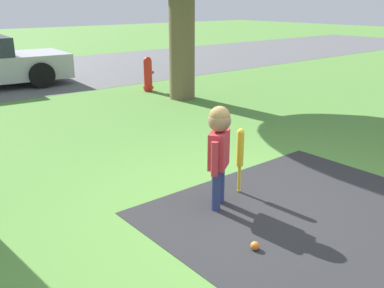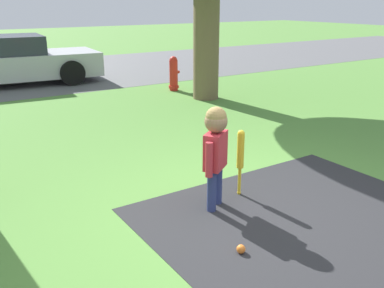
{
  "view_description": "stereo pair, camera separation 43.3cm",
  "coord_description": "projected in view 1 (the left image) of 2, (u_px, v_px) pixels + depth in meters",
  "views": [
    {
      "loc": [
        -2.85,
        -2.27,
        1.92
      ],
      "look_at": [
        -0.25,
        0.9,
        0.54
      ],
      "focal_mm": 40.0,
      "sensor_mm": 36.0,
      "label": 1
    },
    {
      "loc": [
        -2.5,
        -2.53,
        1.92
      ],
      "look_at": [
        -0.25,
        0.9,
        0.54
      ],
      "focal_mm": 40.0,
      "sensor_mm": 36.0,
      "label": 2
    }
  ],
  "objects": [
    {
      "name": "sports_ball",
      "position": [
        255.0,
        246.0,
        3.45
      ],
      "size": [
        0.07,
        0.07,
        0.07
      ],
      "color": "orange",
      "rests_on": "ground"
    },
    {
      "name": "fire_hydrant",
      "position": [
        148.0,
        74.0,
        9.41
      ],
      "size": [
        0.26,
        0.23,
        0.76
      ],
      "color": "red",
      "rests_on": "ground"
    },
    {
      "name": "child",
      "position": [
        219.0,
        143.0,
        4.0
      ],
      "size": [
        0.35,
        0.28,
        1.01
      ],
      "rotation": [
        0.0,
        0.0,
        0.6
      ],
      "color": "navy",
      "rests_on": "ground"
    },
    {
      "name": "ground_plane",
      "position": [
        273.0,
        217.0,
        3.99
      ],
      "size": [
        60.0,
        60.0,
        0.0
      ],
      "primitive_type": "plane",
      "color": "#518438"
    },
    {
      "name": "baseball_bat",
      "position": [
        240.0,
        152.0,
        4.36
      ],
      "size": [
        0.07,
        0.07,
        0.7
      ],
      "color": "yellow",
      "rests_on": "ground"
    }
  ]
}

